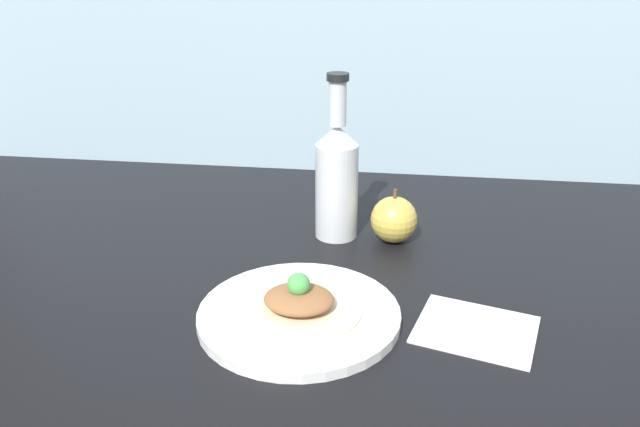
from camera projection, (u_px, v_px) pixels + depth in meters
ground_plane at (299, 293)px, 96.50cm from camera, size 180.00×110.00×4.00cm
plate at (299, 314)px, 85.64cm from camera, size 27.92×27.92×1.78cm
plated_food at (299, 301)px, 84.86cm from camera, size 17.31×17.31×5.66cm
cider_bottle at (337, 177)px, 106.90cm from camera, size 7.42×7.42×28.70cm
apple at (394, 220)px, 107.49cm from camera, size 8.08×8.08×9.62cm
napkin at (476, 328)px, 83.29cm from camera, size 18.24×16.37×0.80cm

